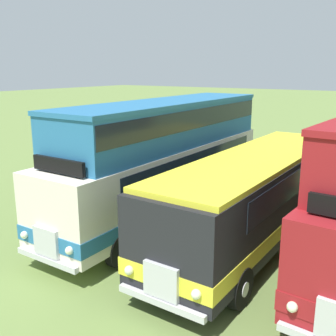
% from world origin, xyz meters
% --- Properties ---
extents(bus_first_in_row, '(2.63, 11.51, 4.49)m').
position_xyz_m(bus_first_in_row, '(-15.25, 0.24, 2.48)').
color(bus_first_in_row, silver).
rests_on(bus_first_in_row, ground).
extents(bus_second_in_row, '(2.74, 10.80, 2.99)m').
position_xyz_m(bus_second_in_row, '(-11.44, -0.19, 1.76)').
color(bus_second_in_row, black).
rests_on(bus_second_in_row, ground).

